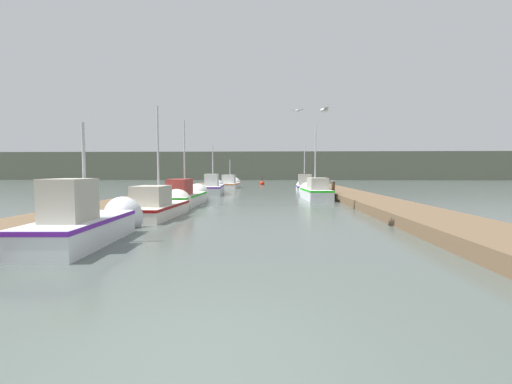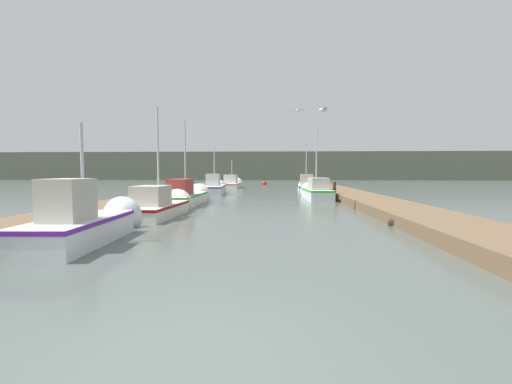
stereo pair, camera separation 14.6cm
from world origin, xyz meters
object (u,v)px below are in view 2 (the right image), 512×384
Objects in this scene: fishing_boat_2 at (187,196)px; seagull_lead at (298,111)px; fishing_boat_0 at (88,222)px; fishing_boat_4 at (215,188)px; mooring_piling_2 at (187,190)px; fishing_boat_1 at (160,206)px; channel_buoy at (264,183)px; fishing_boat_6 at (232,184)px; fishing_boat_3 at (315,191)px; mooring_piling_1 at (326,189)px; seagull_1 at (323,110)px; fishing_boat_5 at (306,186)px; mooring_piling_0 at (334,190)px.

seagull_lead is (5.82, -2.25, 4.18)m from fishing_boat_2.
fishing_boat_4 is (0.21, 18.37, -0.02)m from fishing_boat_0.
seagull_lead is at bearing 48.92° from fishing_boat_0.
fishing_boat_0 is at bearing -90.48° from fishing_boat_2.
mooring_piling_2 is (-0.88, 13.69, 0.04)m from fishing_boat_0.
fishing_boat_1 is 8.82× the size of seagull_lead.
fishing_boat_2 is (0.16, 9.70, -0.05)m from fishing_boat_0.
fishing_boat_1 reaches higher than fishing_boat_4.
fishing_boat_2 is at bearing -97.84° from channel_buoy.
fishing_boat_4 is 9.41m from fishing_boat_6.
fishing_boat_3 is 8.48m from mooring_piling_2.
fishing_boat_3 is at bearing -1.09° from mooring_piling_2.
mooring_piling_1 is 1.71× the size of seagull_1.
channel_buoy is (-3.87, 22.05, -0.31)m from fishing_boat_3.
fishing_boat_6 is 8.42× the size of seagull_1.
mooring_piling_2 is at bearing 25.12° from seagull_1.
fishing_boat_0 is 8.40× the size of seagull_lead.
fishing_boat_3 reaches higher than channel_buoy.
fishing_boat_5 is 15.64m from seagull_lead.
fishing_boat_0 is at bearing -106.32° from fishing_boat_5.
seagull_1 reaches higher than channel_buoy.
fishing_boat_0 is at bearing -87.80° from fishing_boat_6.
fishing_boat_5 is at bearing 68.39° from fishing_boat_0.
mooring_piling_2 reaches higher than mooring_piling_1.
fishing_boat_2 reaches higher than mooring_piling_2.
fishing_boat_6 is 4.60× the size of mooring_piling_2.
fishing_boat_3 is 1.31m from mooring_piling_0.
seagull_1 reaches higher than fishing_boat_4.
mooring_piling_1 is at bearing -48.55° from fishing_boat_6.
fishing_boat_1 is at bearing -82.51° from mooring_piling_2.
fishing_boat_2 is 1.27× the size of fishing_boat_6.
fishing_boat_6 reaches higher than mooring_piling_1.
channel_buoy is at bearing 102.26° from mooring_piling_0.
fishing_boat_4 is 8.73m from mooring_piling_1.
fishing_boat_0 is at bearing -90.67° from fishing_boat_1.
mooring_piling_1 is 0.86× the size of channel_buoy.
fishing_boat_6 is at bearing 146.83° from fishing_boat_5.
fishing_boat_2 is 8.36m from fishing_boat_3.
fishing_boat_2 is at bearing 93.64° from fishing_boat_1.
seagull_1 is (6.29, -7.21, 3.34)m from fishing_boat_2.
fishing_boat_6 is (0.29, 9.40, -0.07)m from fishing_boat_4.
seagull_lead is (-1.86, -14.97, 4.16)m from fishing_boat_5.
fishing_boat_4 is 1.12× the size of fishing_boat_5.
fishing_boat_3 reaches higher than fishing_boat_0.
fishing_boat_1 is 4.03× the size of mooring_piling_0.
channel_buoy is (-4.95, 22.78, -0.43)m from mooring_piling_0.
seagull_lead reaches higher than mooring_piling_2.
fishing_boat_3 is at bearing 58.35° from fishing_boat_0.
fishing_boat_2 is (-0.10, 4.75, 0.03)m from fishing_boat_1.
fishing_boat_0 is 7.66m from seagull_1.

